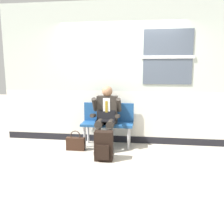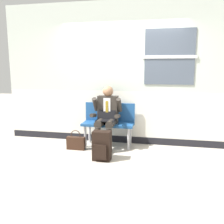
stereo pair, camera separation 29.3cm
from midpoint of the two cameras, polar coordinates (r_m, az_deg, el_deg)
ground_plane at (r=4.85m, az=3.11°, el=-8.89°), size 18.00×18.00×0.00m
station_wall at (r=5.16m, az=4.39°, el=8.65°), size 5.15×0.17×2.91m
bench_with_person at (r=5.04m, az=0.91°, el=-2.02°), size 1.04×0.42×0.87m
person_seated at (r=4.83m, az=0.48°, el=-0.87°), size 0.57×0.70×1.23m
backpack at (r=4.28m, az=-0.43°, el=-7.93°), size 0.31×0.22×0.52m
handbag at (r=4.90m, az=-6.67°, el=-7.09°), size 0.36×0.11×0.39m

